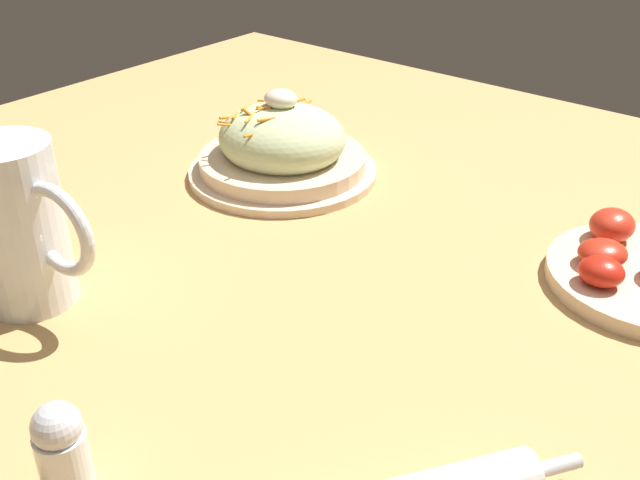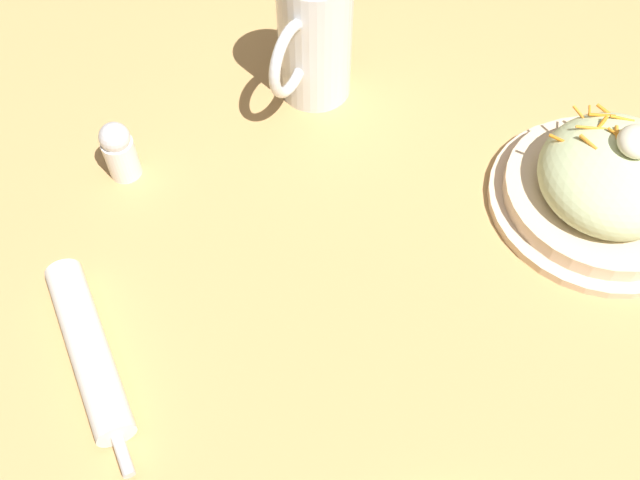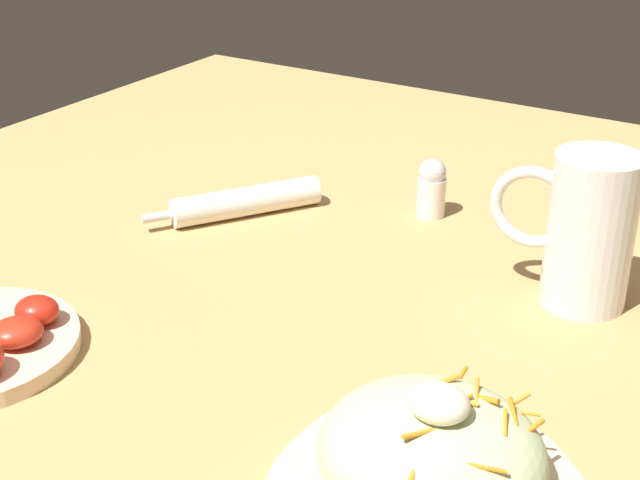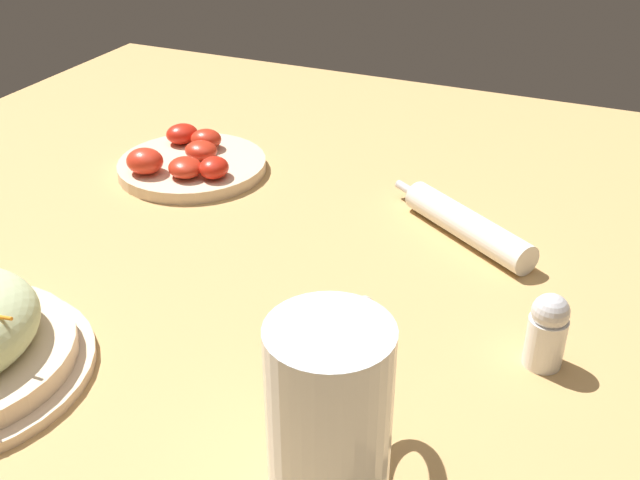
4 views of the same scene
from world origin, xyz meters
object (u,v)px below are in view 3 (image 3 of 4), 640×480
napkin_roll (245,202)px  salt_shaker (432,188)px  beer_mug (587,238)px  salad_plate (430,470)px

napkin_roll → salt_shaker: 0.22m
beer_mug → napkin_roll: beer_mug is taller
napkin_roll → salt_shaker: salt_shaker is taller
napkin_roll → salad_plate: bearing=139.9°
salad_plate → beer_mug: 0.35m
salad_plate → salt_shaker: 0.51m
beer_mug → napkin_roll: (0.41, 0.00, -0.05)m
salad_plate → beer_mug: size_ratio=1.51×
beer_mug → salt_shaker: beer_mug is taller
salad_plate → salt_shaker: (0.22, -0.46, 0.00)m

